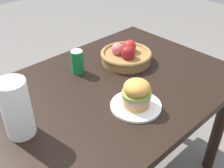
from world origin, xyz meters
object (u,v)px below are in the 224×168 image
(plate, at_px, (136,106))
(sandwich, at_px, (137,93))
(soda_can, at_px, (77,62))
(paper_towel_roll, at_px, (16,109))
(fruit_basket, at_px, (126,55))

(plate, xyz_separation_m, sandwich, (-0.00, -0.00, 0.07))
(plate, xyz_separation_m, soda_can, (-0.01, 0.41, 0.06))
(plate, bearing_deg, sandwich, -110.56)
(sandwich, distance_m, paper_towel_roll, 0.49)
(soda_can, bearing_deg, fruit_basket, -19.48)
(sandwich, height_order, fruit_basket, sandwich)
(plate, bearing_deg, fruit_basket, 50.38)
(sandwich, bearing_deg, paper_towel_roll, 155.71)
(soda_can, xyz_separation_m, paper_towel_roll, (-0.44, -0.21, 0.06))
(sandwich, bearing_deg, fruit_basket, 50.38)
(sandwich, xyz_separation_m, soda_can, (-0.01, 0.41, -0.01))
(plate, bearing_deg, paper_towel_roll, 155.71)
(plate, distance_m, sandwich, 0.07)
(plate, bearing_deg, soda_can, 90.78)
(plate, distance_m, paper_towel_roll, 0.50)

